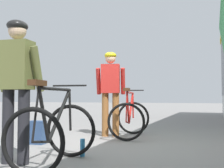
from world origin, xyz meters
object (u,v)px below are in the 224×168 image
Objects in this scene: bicycle_near_red at (130,117)px; bicycle_far_black at (54,131)px; water_bottle_by_the_backpack at (25,138)px; water_bottle_near_the_bikes at (83,148)px; cyclist_near_in_red at (110,86)px; cyclist_far_in_olive at (17,77)px; backpack_on_platform at (37,132)px.

bicycle_far_black is at bearing -93.62° from bicycle_near_red.
water_bottle_by_the_backpack is (-1.49, -1.40, -0.30)m from bicycle_near_red.
bicycle_near_red and bicycle_far_black have the same top height.
bicycle_far_black is 4.83× the size of water_bottle_near_the_bikes.
cyclist_near_in_red is 8.41× the size of water_bottle_by_the_backpack.
cyclist_far_in_olive is 1.54× the size of bicycle_far_black.
cyclist_near_in_red is 0.78m from bicycle_near_red.
bicycle_far_black is 2.87× the size of backpack_on_platform.
backpack_on_platform is at bearing 15.62° from water_bottle_by_the_backpack.
cyclist_near_in_red is at bearing 84.98° from cyclist_far_in_olive.
bicycle_near_red is 2.91× the size of backpack_on_platform.
bicycle_far_black is (-0.16, -2.58, 0.00)m from bicycle_near_red.
bicycle_near_red is 2.00m from water_bottle_near_the_bikes.
cyclist_near_in_red reaches higher than water_bottle_near_the_bikes.
cyclist_far_in_olive is 2.81m from bicycle_near_red.
backpack_on_platform is 0.24m from water_bottle_by_the_backpack.
bicycle_near_red reaches higher than backpack_on_platform.
cyclist_far_in_olive is at bearing -130.57° from water_bottle_near_the_bikes.
water_bottle_by_the_backpack is at bearing -168.24° from backpack_on_platform.
water_bottle_near_the_bikes is 1.13× the size of water_bottle_by_the_backpack.
cyclist_far_in_olive is 1.51× the size of bicycle_near_red.
water_bottle_near_the_bikes is 1.53m from water_bottle_by_the_backpack.
bicycle_near_red is 1.86m from backpack_on_platform.
water_bottle_by_the_backpack is at bearing 123.68° from cyclist_far_in_olive.
water_bottle_by_the_backpack is (-1.33, 1.18, -0.30)m from bicycle_far_black.
cyclist_near_in_red is 1.51× the size of bicycle_near_red.
bicycle_near_red reaches higher than water_bottle_near_the_bikes.
cyclist_near_in_red is 1.81m from backpack_on_platform.
cyclist_near_in_red is at bearing 95.76° from bicycle_far_black.
water_bottle_near_the_bikes is at bearing 49.43° from cyclist_far_in_olive.
bicycle_near_red is 4.90× the size of water_bottle_near_the_bikes.
cyclist_far_in_olive reaches higher than water_bottle_by_the_backpack.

